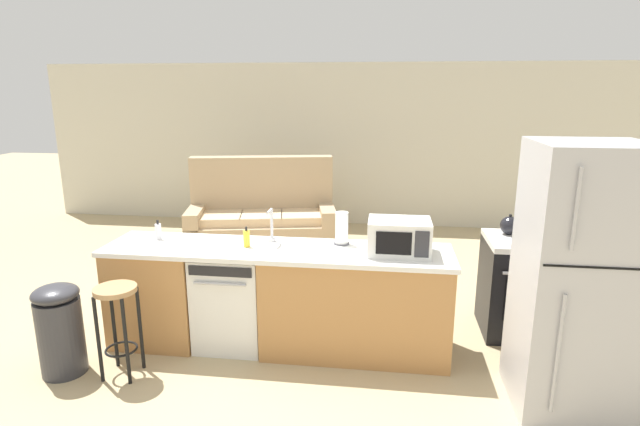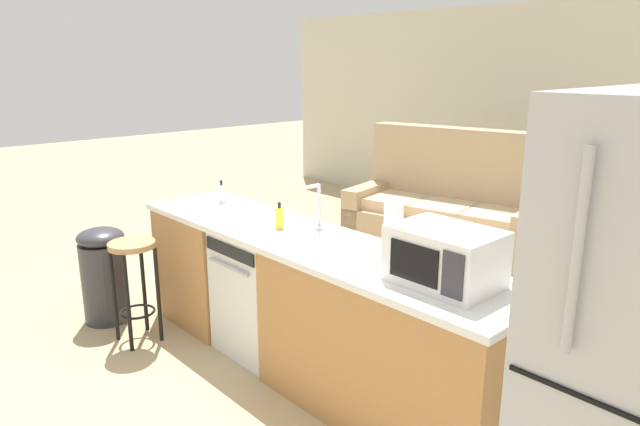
{
  "view_description": "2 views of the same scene",
  "coord_description": "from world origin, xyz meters",
  "px_view_note": "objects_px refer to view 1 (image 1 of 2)",
  "views": [
    {
      "loc": [
        1.05,
        -3.91,
        2.21
      ],
      "look_at": [
        0.45,
        0.53,
        1.08
      ],
      "focal_mm": 28.0,
      "sensor_mm": 36.0,
      "label": 1
    },
    {
      "loc": [
        2.66,
        -2.19,
        1.95
      ],
      "look_at": [
        0.02,
        0.23,
        0.99
      ],
      "focal_mm": 32.0,
      "sensor_mm": 36.0,
      "label": 2
    }
  ],
  "objects_px": {
    "paper_towel_roll": "(342,229)",
    "couch": "(262,220)",
    "dish_soap_bottle": "(158,231)",
    "bar_stool": "(117,312)",
    "dishwasher": "(233,298)",
    "kettle": "(510,225)",
    "stove_range": "(527,286)",
    "refrigerator": "(577,281)",
    "microwave": "(399,237)",
    "trash_bin": "(60,329)",
    "soap_bottle": "(247,239)"
  },
  "relations": [
    {
      "from": "dishwasher",
      "to": "microwave",
      "type": "distance_m",
      "value": 1.55
    },
    {
      "from": "dishwasher",
      "to": "stove_range",
      "type": "bearing_deg",
      "value": 11.91
    },
    {
      "from": "dish_soap_bottle",
      "to": "kettle",
      "type": "distance_m",
      "value": 3.18
    },
    {
      "from": "paper_towel_roll",
      "to": "dish_soap_bottle",
      "type": "height_order",
      "value": "paper_towel_roll"
    },
    {
      "from": "refrigerator",
      "to": "paper_towel_roll",
      "type": "relative_size",
      "value": 6.66
    },
    {
      "from": "paper_towel_roll",
      "to": "dish_soap_bottle",
      "type": "distance_m",
      "value": 1.63
    },
    {
      "from": "refrigerator",
      "to": "paper_towel_roll",
      "type": "height_order",
      "value": "refrigerator"
    },
    {
      "from": "bar_stool",
      "to": "trash_bin",
      "type": "bearing_deg",
      "value": -176.59
    },
    {
      "from": "couch",
      "to": "trash_bin",
      "type": "bearing_deg",
      "value": -103.17
    },
    {
      "from": "microwave",
      "to": "bar_stool",
      "type": "relative_size",
      "value": 0.68
    },
    {
      "from": "paper_towel_roll",
      "to": "kettle",
      "type": "bearing_deg",
      "value": 18.17
    },
    {
      "from": "stove_range",
      "to": "couch",
      "type": "relative_size",
      "value": 0.42
    },
    {
      "from": "microwave",
      "to": "soap_bottle",
      "type": "bearing_deg",
      "value": 179.86
    },
    {
      "from": "dish_soap_bottle",
      "to": "bar_stool",
      "type": "bearing_deg",
      "value": -92.08
    },
    {
      "from": "paper_towel_roll",
      "to": "dish_soap_bottle",
      "type": "bearing_deg",
      "value": -177.23
    },
    {
      "from": "microwave",
      "to": "trash_bin",
      "type": "xyz_separation_m",
      "value": [
        -2.62,
        -0.65,
        -0.66
      ]
    },
    {
      "from": "dishwasher",
      "to": "trash_bin",
      "type": "relative_size",
      "value": 1.14
    },
    {
      "from": "trash_bin",
      "to": "couch",
      "type": "bearing_deg",
      "value": 76.83
    },
    {
      "from": "bar_stool",
      "to": "dish_soap_bottle",
      "type": "bearing_deg",
      "value": 87.92
    },
    {
      "from": "soap_bottle",
      "to": "trash_bin",
      "type": "relative_size",
      "value": 0.24
    },
    {
      "from": "soap_bottle",
      "to": "couch",
      "type": "xyz_separation_m",
      "value": [
        -0.56,
        2.71,
        -0.58
      ]
    },
    {
      "from": "paper_towel_roll",
      "to": "bar_stool",
      "type": "height_order",
      "value": "paper_towel_roll"
    },
    {
      "from": "stove_range",
      "to": "couch",
      "type": "height_order",
      "value": "couch"
    },
    {
      "from": "stove_range",
      "to": "paper_towel_roll",
      "type": "relative_size",
      "value": 3.19
    },
    {
      "from": "refrigerator",
      "to": "bar_stool",
      "type": "xyz_separation_m",
      "value": [
        -3.32,
        -0.07,
        -0.4
      ]
    },
    {
      "from": "microwave",
      "to": "kettle",
      "type": "xyz_separation_m",
      "value": [
        1.02,
        0.68,
        -0.05
      ]
    },
    {
      "from": "couch",
      "to": "microwave",
      "type": "bearing_deg",
      "value": -56.02
    },
    {
      "from": "microwave",
      "to": "bar_stool",
      "type": "bearing_deg",
      "value": -163.86
    },
    {
      "from": "microwave",
      "to": "soap_bottle",
      "type": "xyz_separation_m",
      "value": [
        -1.27,
        0.0,
        -0.07
      ]
    },
    {
      "from": "soap_bottle",
      "to": "bar_stool",
      "type": "xyz_separation_m",
      "value": [
        -0.86,
        -0.62,
        -0.44
      ]
    },
    {
      "from": "couch",
      "to": "kettle",
      "type": "bearing_deg",
      "value": -35.55
    },
    {
      "from": "dishwasher",
      "to": "couch",
      "type": "relative_size",
      "value": 0.39
    },
    {
      "from": "stove_range",
      "to": "trash_bin",
      "type": "xyz_separation_m",
      "value": [
        -3.8,
        -1.2,
        -0.07
      ]
    },
    {
      "from": "stove_range",
      "to": "soap_bottle",
      "type": "relative_size",
      "value": 5.11
    },
    {
      "from": "dish_soap_bottle",
      "to": "couch",
      "type": "height_order",
      "value": "couch"
    },
    {
      "from": "bar_stool",
      "to": "trash_bin",
      "type": "xyz_separation_m",
      "value": [
        -0.48,
        -0.03,
        -0.16
      ]
    },
    {
      "from": "kettle",
      "to": "refrigerator",
      "type": "bearing_deg",
      "value": -82.32
    },
    {
      "from": "refrigerator",
      "to": "paper_towel_roll",
      "type": "xyz_separation_m",
      "value": [
        -1.67,
        0.74,
        0.1
      ]
    },
    {
      "from": "refrigerator",
      "to": "microwave",
      "type": "xyz_separation_m",
      "value": [
        -1.18,
        0.55,
        0.1
      ]
    },
    {
      "from": "kettle",
      "to": "trash_bin",
      "type": "distance_m",
      "value": 3.92
    },
    {
      "from": "paper_towel_roll",
      "to": "couch",
      "type": "xyz_separation_m",
      "value": [
        -1.35,
        2.53,
        -0.64
      ]
    },
    {
      "from": "bar_stool",
      "to": "trash_bin",
      "type": "relative_size",
      "value": 1.0
    },
    {
      "from": "stove_range",
      "to": "paper_towel_roll",
      "type": "xyz_separation_m",
      "value": [
        -1.67,
        -0.36,
        0.59
      ]
    },
    {
      "from": "soap_bottle",
      "to": "couch",
      "type": "height_order",
      "value": "couch"
    },
    {
      "from": "couch",
      "to": "dishwasher",
      "type": "bearing_deg",
      "value": -81.34
    },
    {
      "from": "stove_range",
      "to": "refrigerator",
      "type": "distance_m",
      "value": 1.2
    },
    {
      "from": "stove_range",
      "to": "bar_stool",
      "type": "distance_m",
      "value": 3.52
    },
    {
      "from": "stove_range",
      "to": "dish_soap_bottle",
      "type": "height_order",
      "value": "dish_soap_bottle"
    },
    {
      "from": "stove_range",
      "to": "kettle",
      "type": "xyz_separation_m",
      "value": [
        -0.17,
        0.13,
        0.53
      ]
    },
    {
      "from": "kettle",
      "to": "trash_bin",
      "type": "xyz_separation_m",
      "value": [
        -3.63,
        -1.33,
        -0.61
      ]
    }
  ]
}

